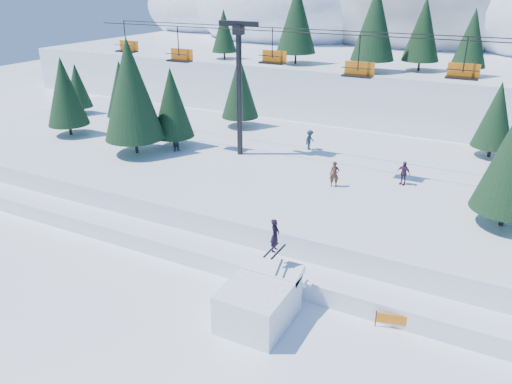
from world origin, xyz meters
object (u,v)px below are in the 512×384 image
at_px(chairlift, 361,79).
at_px(banner_far, 500,325).
at_px(banner_near, 406,322).
at_px(jump_kicker, 259,301).

relative_size(chairlift, banner_far, 17.11).
distance_m(banner_near, banner_far, 4.37).
xyz_separation_m(jump_kicker, banner_far, (10.58, 4.31, -0.61)).
relative_size(jump_kicker, chairlift, 0.11).
height_order(banner_near, banner_far, same).
relative_size(jump_kicker, banner_near, 1.77).
height_order(chairlift, banner_near, chairlift).
xyz_separation_m(jump_kicker, chairlift, (-0.21, 15.53, 8.17)).
relative_size(banner_near, banner_far, 1.02).
bearing_deg(chairlift, banner_far, -46.12).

